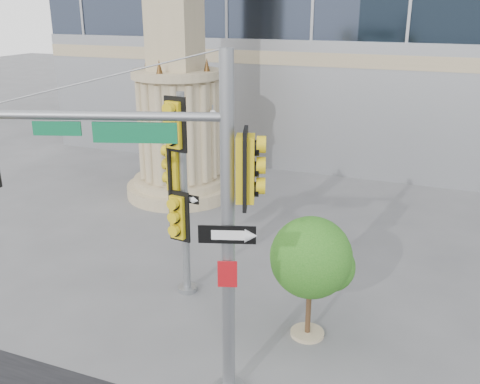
% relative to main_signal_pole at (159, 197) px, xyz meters
% --- Properties ---
extents(ground, '(120.00, 120.00, 0.00)m').
position_rel_main_signal_pole_xyz_m(ground, '(0.64, 1.73, -4.24)').
color(ground, '#545456').
rests_on(ground, ground).
extents(monument, '(4.40, 4.40, 16.60)m').
position_rel_main_signal_pole_xyz_m(monument, '(-5.36, 10.73, 1.28)').
color(monument, tan).
rests_on(monument, ground).
extents(main_signal_pole, '(5.12, 2.10, 6.84)m').
position_rel_main_signal_pole_xyz_m(main_signal_pole, '(0.00, 0.00, 0.00)').
color(main_signal_pole, slate).
rests_on(main_signal_pole, ground).
extents(secondary_signal_pole, '(0.95, 0.78, 5.50)m').
position_rel_main_signal_pole_xyz_m(secondary_signal_pole, '(-1.56, 3.62, -1.01)').
color(secondary_signal_pole, slate).
rests_on(secondary_signal_pole, ground).
extents(street_tree, '(1.93, 1.88, 3.00)m').
position_rel_main_signal_pole_xyz_m(street_tree, '(2.17, 2.95, -2.26)').
color(street_tree, tan).
rests_on(street_tree, ground).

